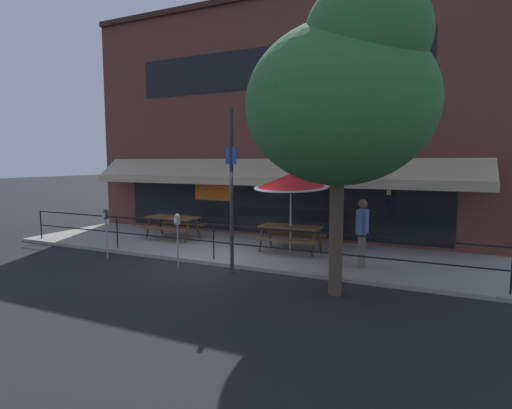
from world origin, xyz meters
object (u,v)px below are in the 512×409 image
Objects in this scene: patio_umbrella_centre at (291,181)px; parking_meter_near at (106,219)px; street_tree_curbside at (344,93)px; parking_meter_far at (177,224)px; picnic_table_left at (173,221)px; picnic_table_centre at (290,231)px; pedestrian_walking at (362,230)px; street_sign_pole at (232,190)px.

patio_umbrella_centre is 5.35m from parking_meter_near.
street_tree_curbside is at bearing -3.08° from parking_meter_near.
patio_umbrella_centre is at bearing 50.44° from parking_meter_far.
patio_umbrella_centre reaches higher than picnic_table_left.
picnic_table_centre is at bearing 30.06° from parking_meter_near.
parking_meter_far is at bearing -129.56° from patio_umbrella_centre.
parking_meter_near and parking_meter_far have the same top height.
picnic_table_left is 4.36m from picnic_table_centre.
parking_meter_near is 0.24× the size of street_tree_curbside.
pedestrian_walking is 6.98m from parking_meter_near.
street_tree_curbside reaches higher than patio_umbrella_centre.
parking_meter_near is at bearing -150.01° from patio_umbrella_centre.
patio_umbrella_centre is at bearing 29.99° from parking_meter_near.
picnic_table_left is 3.58m from parking_meter_far.
picnic_table_centre is at bearing -2.43° from picnic_table_left.
street_sign_pole is at bearing 169.37° from street_tree_curbside.
parking_meter_near is 2.41m from parking_meter_far.
picnic_table_left is 2.85m from parking_meter_near.
pedestrian_walking is (2.21, -0.86, -1.12)m from patio_umbrella_centre.
patio_umbrella_centre is 0.59× the size of street_sign_pole.
parking_meter_near reaches higher than picnic_table_centre.
street_tree_curbside reaches higher than parking_meter_near.
street_sign_pole reaches higher than parking_meter_far.
parking_meter_near is at bearing -149.94° from picnic_table_centre.
pedestrian_walking is 4.68m from parking_meter_far.
parking_meter_far is (-4.35, -1.73, 0.09)m from pedestrian_walking.
parking_meter_far reaches higher than picnic_table_left.
street_sign_pole is at bearing 2.35° from parking_meter_near.
street_sign_pole is (3.73, -2.65, 1.35)m from picnic_table_left.
parking_meter_far is at bearing 174.75° from street_tree_curbside.
street_sign_pole is 0.66× the size of street_tree_curbside.
picnic_table_left is at bearing 154.01° from street_tree_curbside.
parking_meter_far is at bearing 0.83° from parking_meter_near.
picnic_table_left is 4.78m from street_sign_pole.
street_sign_pole is 3.47m from street_tree_curbside.
patio_umbrella_centre is at bearing -2.53° from picnic_table_left.
picnic_table_left and picnic_table_centre have the same top height.
street_tree_curbside is (2.15, -2.99, 3.37)m from picnic_table_centre.
patio_umbrella_centre reaches higher than picnic_table_centre.
street_tree_curbside reaches higher than picnic_table_centre.
patio_umbrella_centre is 0.39× the size of street_tree_curbside.
picnic_table_left is 0.30× the size of street_tree_curbside.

